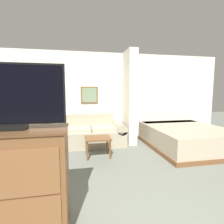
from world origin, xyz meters
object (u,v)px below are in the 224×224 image
Objects in this scene: table_lamp at (47,116)px; bed at (185,137)px; couch at (91,134)px; tv at (11,96)px; tv_dresser at (17,183)px; coffee_table at (98,140)px.

table_lamp is 3.64m from bed.
couch is 1.87× the size of tv.
couch is at bearing 2.41° from table_lamp.
tv reaches higher than tv_dresser.
tv is (-1.04, -2.00, 1.04)m from coffee_table.
couch is at bearing 71.80° from tv_dresser.
tv is at bearing -117.57° from coffee_table.
bed is at bearing 33.13° from tv.
couch is 3.07m from tv_dresser.
coffee_table is 0.26× the size of bed.
bed is (2.34, 0.21, -0.10)m from coffee_table.
couch is 0.92m from coffee_table.
table_lamp is 0.45× the size of tv.
bed is (3.54, -0.65, -0.57)m from table_lamp.
couch is at bearing 71.80° from tv.
tv is (-0.00, 0.00, 0.87)m from tv_dresser.
table_lamp is at bearing 93.05° from tv_dresser.
coffee_table is 1.55m from table_lamp.
table_lamp is (-1.11, -0.05, 0.54)m from couch.
tv is at bearing -86.95° from table_lamp.
tv_dresser is at bearing -86.95° from table_lamp.
tv is at bearing -108.20° from couch.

